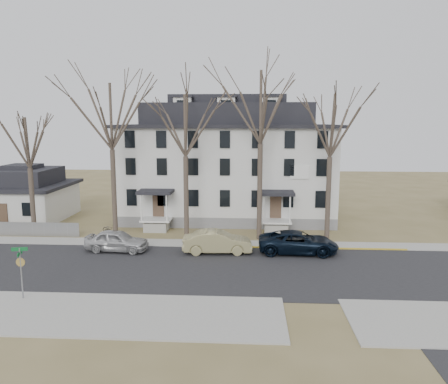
# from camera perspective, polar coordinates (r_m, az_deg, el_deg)

# --- Properties ---
(ground) EXTENTS (120.00, 120.00, 0.00)m
(ground) POSITION_cam_1_polar(r_m,az_deg,el_deg) (26.90, 2.86, -11.62)
(ground) COLOR olive
(ground) RESTS_ON ground
(main_road) EXTENTS (120.00, 10.00, 0.04)m
(main_road) POSITION_cam_1_polar(r_m,az_deg,el_deg) (28.78, 2.90, -10.20)
(main_road) COLOR #27272A
(main_road) RESTS_ON ground
(far_sidewalk) EXTENTS (120.00, 2.00, 0.08)m
(far_sidewalk) POSITION_cam_1_polar(r_m,az_deg,el_deg) (34.49, 2.99, -6.89)
(far_sidewalk) COLOR #A09F97
(far_sidewalk) RESTS_ON ground
(near_sidewalk_left) EXTENTS (20.00, 5.00, 0.08)m
(near_sidewalk_left) POSITION_cam_1_polar(r_m,az_deg,el_deg) (23.74, -17.68, -14.99)
(near_sidewalk_left) COLOR #A09F97
(near_sidewalk_left) RESTS_ON ground
(yellow_curb) EXTENTS (14.00, 0.25, 0.06)m
(yellow_curb) POSITION_cam_1_polar(r_m,az_deg,el_deg) (33.98, 11.51, -7.32)
(yellow_curb) COLOR gold
(yellow_curb) RESTS_ON ground
(boarding_house) EXTENTS (20.80, 12.36, 12.05)m
(boarding_house) POSITION_cam_1_polar(r_m,az_deg,el_deg) (43.35, 0.49, 3.68)
(boarding_house) COLOR slate
(boarding_house) RESTS_ON ground
(small_house) EXTENTS (8.70, 8.70, 5.00)m
(small_house) POSITION_cam_1_polar(r_m,az_deg,el_deg) (47.30, -24.63, -0.52)
(small_house) COLOR silver
(small_house) RESTS_ON ground
(tree_far_left) EXTENTS (8.40, 8.40, 13.72)m
(tree_far_left) POSITION_cam_1_polar(r_m,az_deg,el_deg) (36.69, -14.58, 10.15)
(tree_far_left) COLOR #473B31
(tree_far_left) RESTS_ON ground
(tree_mid_left) EXTENTS (7.80, 7.80, 12.74)m
(tree_mid_left) POSITION_cam_1_polar(r_m,az_deg,el_deg) (35.32, -5.10, 9.25)
(tree_mid_left) COLOR #473B31
(tree_mid_left) RESTS_ON ground
(tree_center) EXTENTS (9.00, 9.00, 14.70)m
(tree_center) POSITION_cam_1_polar(r_m,az_deg,el_deg) (34.98, 4.84, 11.68)
(tree_center) COLOR #473B31
(tree_center) RESTS_ON ground
(tree_mid_right) EXTENTS (7.80, 7.80, 12.74)m
(tree_mid_right) POSITION_cam_1_polar(r_m,az_deg,el_deg) (35.51, 13.82, 9.02)
(tree_mid_right) COLOR #473B31
(tree_mid_right) RESTS_ON ground
(tree_bungalow) EXTENTS (6.60, 6.60, 10.78)m
(tree_bungalow) POSITION_cam_1_polar(r_m,az_deg,el_deg) (39.41, -24.24, 6.32)
(tree_bungalow) COLOR #473B31
(tree_bungalow) RESTS_ON ground
(car_silver) EXTENTS (4.78, 2.23, 1.59)m
(car_silver) POSITION_cam_1_polar(r_m,az_deg,el_deg) (33.45, -13.82, -6.25)
(car_silver) COLOR #BABABA
(car_silver) RESTS_ON ground
(car_tan) EXTENTS (5.14, 2.10, 1.66)m
(car_tan) POSITION_cam_1_polar(r_m,az_deg,el_deg) (32.08, -0.89, -6.58)
(car_tan) COLOR tan
(car_tan) RESTS_ON ground
(car_navy) EXTENTS (5.85, 2.83, 1.60)m
(car_navy) POSITION_cam_1_polar(r_m,az_deg,el_deg) (32.50, 9.66, -6.55)
(car_navy) COLOR black
(car_navy) RESTS_ON ground
(bicycle_left) EXTENTS (1.63, 0.98, 0.81)m
(bicycle_left) POSITION_cam_1_polar(r_m,az_deg,el_deg) (38.82, -14.63, -4.73)
(bicycle_left) COLOR black
(bicycle_left) RESTS_ON ground
(street_sign) EXTENTS (0.83, 0.83, 2.93)m
(street_sign) POSITION_cam_1_polar(r_m,az_deg,el_deg) (26.10, -25.01, -8.73)
(street_sign) COLOR gray
(street_sign) RESTS_ON ground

